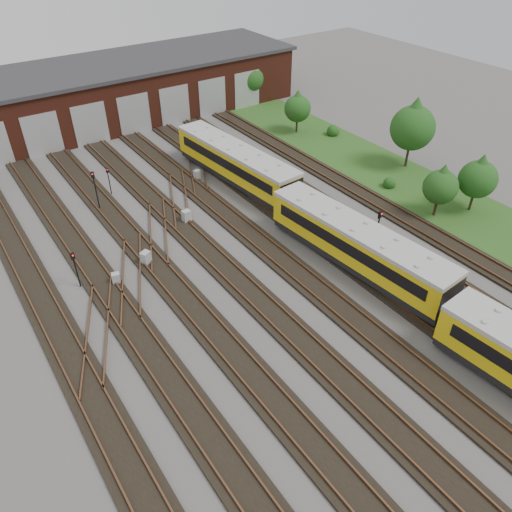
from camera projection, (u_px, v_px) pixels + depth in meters
ground at (308, 313)px, 32.66m from camera, size 120.00×120.00×0.00m
track_network at (300, 308)px, 32.90m from camera, size 30.40×70.00×0.33m
maintenance_shed at (88, 96)px, 57.17m from camera, size 51.00×12.50×6.35m
grass_verge at (395, 177)px, 47.95m from camera, size 8.00×55.00×0.05m
metro_train at (357, 245)px, 35.54m from camera, size 3.95×47.37×3.14m
signal_mast_0 at (75, 265)px, 33.72m from camera, size 0.27×0.25×2.90m
signal_mast_1 at (95, 186)px, 41.83m from camera, size 0.31×0.29×3.59m
signal_mast_2 at (108, 177)px, 44.38m from camera, size 0.24×0.23×2.59m
signal_mast_3 at (378, 225)px, 37.22m from camera, size 0.32×0.30×3.34m
relay_cabinet_0 at (146, 258)px, 36.55m from camera, size 0.84×0.78×1.12m
relay_cabinet_1 at (116, 279)px, 34.80m from camera, size 0.66×0.60×0.92m
relay_cabinet_2 at (187, 217)px, 41.20m from camera, size 0.71×0.61×1.11m
relay_cabinet_3 at (194, 131)px, 55.82m from camera, size 0.76×0.70×1.05m
relay_cabinet_4 at (197, 175)px, 47.36m from camera, size 0.68×0.62×0.95m
tree_0 at (251, 75)px, 62.51m from camera, size 3.30×3.30×5.47m
tree_1 at (298, 105)px, 54.93m from camera, size 2.94×2.94×4.86m
tree_2 at (414, 123)px, 47.18m from camera, size 4.25×4.25×7.04m
tree_3 at (441, 183)px, 40.60m from camera, size 2.88×2.88×4.77m
tree_4 at (479, 175)px, 41.09m from camera, size 3.16×3.16×5.24m
bush_1 at (390, 182)px, 46.06m from camera, size 1.16×1.16×1.16m
bush_2 at (333, 129)px, 55.73m from camera, size 1.39×1.39×1.39m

